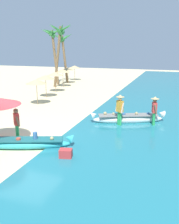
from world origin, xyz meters
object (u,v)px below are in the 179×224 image
Objects in this scene: person_vendor_hatted at (120,108)px; palm_tree_tall_inland at (53,38)px; boat_cyan_foreground at (23,143)px; boat_white_midground at (128,119)px; cooler_box at (66,155)px; palm_tree_leaning_seaward at (63,44)px; person_vendor_assistant at (154,109)px; person_tourist_customer at (17,123)px; palm_tree_mid_cluster at (60,37)px.

palm_tree_tall_inland is (-10.62, 12.99, 4.14)m from person_vendor_hatted.
boat_white_midground reaches higher than boat_cyan_foreground.
boat_cyan_foreground is at bearing 156.28° from cooler_box.
palm_tree_leaning_seaward is (0.38, 1.90, -0.58)m from palm_tree_tall_inland.
boat_cyan_foreground is 7.04m from person_vendor_assistant.
boat_white_midground is 6.17m from person_tourist_customer.
palm_tree_tall_inland is 20.67m from cooler_box.
palm_tree_tall_inland is at bearing 113.14° from boat_cyan_foreground.
person_vendor_assistant is at bearing -44.96° from palm_tree_tall_inland.
person_vendor_hatted reaches higher than person_tourist_customer.
boat_cyan_foreground is 1.10m from person_tourist_customer.
palm_tree_leaning_seaward reaches higher than person_tourist_customer.
boat_white_midground reaches higher than cooler_box.
palm_tree_leaning_seaward reaches higher than person_vendor_assistant.
person_vendor_assistant is 15.81m from palm_tree_mid_cluster.
person_vendor_assistant reaches higher than boat_white_midground.
person_vendor_assistant is 0.27× the size of palm_tree_tall_inland.
person_vendor_hatted is 5.40m from person_tourist_customer.
palm_tree_leaning_seaward is (-6.32, 18.60, 3.70)m from person_tourist_customer.
person_tourist_customer is at bearing 147.80° from cooler_box.
palm_tree_mid_cluster reaches higher than person_tourist_customer.
person_tourist_customer is at bearing -71.24° from palm_tree_leaning_seaward.
palm_tree_tall_inland reaches higher than cooler_box.
palm_tree_mid_cluster is at bearing 110.02° from boat_cyan_foreground.
palm_tree_tall_inland is 0.95× the size of palm_tree_mid_cluster.
person_tourist_customer is 18.50m from palm_tree_tall_inland.
person_vendor_hatted is 0.30× the size of palm_tree_leaning_seaward.
person_vendor_assistant reaches higher than boat_cyan_foreground.
palm_tree_mid_cluster is (-10.72, 10.78, 4.32)m from person_vendor_assistant.
person_vendor_hatted reaches higher than boat_white_midground.
palm_tree_leaning_seaward is at bearing 78.57° from palm_tree_tall_inland.
cooler_box is at bearing -118.28° from person_vendor_assistant.
boat_white_midground is 0.64× the size of palm_tree_tall_inland.
palm_tree_leaning_seaward is at bearing 101.50° from cooler_box.
person_vendor_hatted is 17.28m from palm_tree_tall_inland.
boat_white_midground is 5.57m from cooler_box.
palm_tree_tall_inland is (-12.39, 12.37, 4.20)m from person_vendor_assistant.
palm_tree_tall_inland is at bearing 135.04° from person_vendor_assistant.
palm_tree_tall_inland reaches higher than boat_white_midground.
boat_cyan_foreground is at bearing -125.59° from boat_white_midground.
palm_tree_leaning_seaward is at bearing 130.07° from person_vendor_assistant.
palm_tree_leaning_seaward is at bearing 110.05° from boat_cyan_foreground.
palm_tree_mid_cluster is at bearing 128.17° from person_vendor_hatted.
cooler_box is (-1.08, -4.67, -0.82)m from person_vendor_hatted.
palm_tree_mid_cluster is (1.28, -3.49, 0.69)m from palm_tree_leaning_seaward.
person_vendor_hatted is 1.13× the size of person_tourist_customer.
person_tourist_customer is 7.15m from person_vendor_assistant.
boat_cyan_foreground is 0.63× the size of palm_tree_mid_cluster.
palm_tree_mid_cluster is 18.60m from cooler_box.
person_vendor_hatted is at bearing -114.97° from boat_white_midground.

